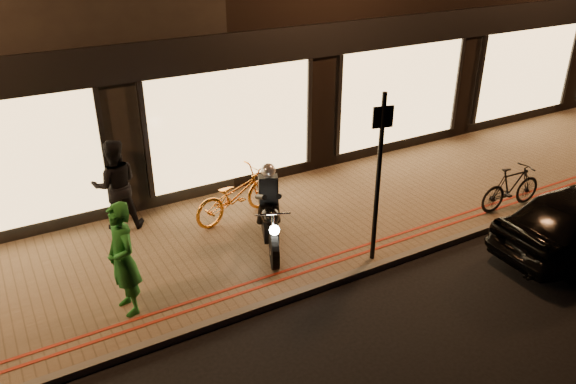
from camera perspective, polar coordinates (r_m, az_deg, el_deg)
The scene contains 10 objects.
ground at distance 9.51m, azimuth 4.85°, elevation -9.51°, with size 90.00×90.00×0.00m, color black.
sidewalk at distance 10.90m, azimuth -1.04°, elevation -3.93°, with size 50.00×4.00×0.12m, color brown.
kerb_stone at distance 9.50m, azimuth 4.70°, elevation -9.06°, with size 50.00×0.14×0.12m, color #59544C.
red_kerb_lines at distance 9.81m, azimuth 3.07°, elevation -7.31°, with size 50.00×0.26×0.01m.
motorcycle at distance 10.00m, azimuth -1.87°, elevation -2.49°, with size 0.90×1.84×1.59m.
sign_post at distance 9.28m, azimuth 9.21°, elevation 2.12°, with size 0.35×0.10×3.00m.
bicycle_gold at distance 11.07m, azimuth -5.38°, elevation -0.31°, with size 0.66×1.88×0.99m, color orange.
bicycle_dark at distance 12.27m, azimuth 21.75°, elevation 0.44°, with size 0.44×1.55×0.93m, color black.
person_green at distance 8.62m, azimuth -16.43°, elevation -6.58°, with size 0.66×0.43×1.80m, color #1B6722.
person_dark at distance 10.98m, azimuth -17.11°, elevation 0.67°, with size 0.87×0.68×1.79m, color black.
Camera 1 is at (-4.49, -6.28, 5.54)m, focal length 35.00 mm.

